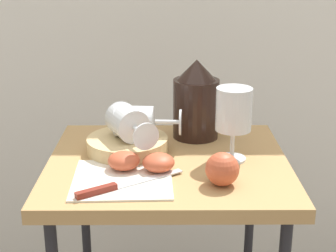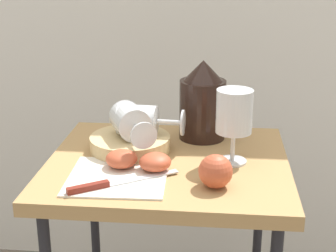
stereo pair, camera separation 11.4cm
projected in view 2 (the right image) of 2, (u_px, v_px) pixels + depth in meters
name	position (u px, v px, depth m)	size (l,w,h in m)	color
curtain_drape	(187.00, 9.00, 1.67)	(2.40, 0.03, 1.86)	silver
table	(168.00, 187.00, 1.19)	(0.54, 0.48, 0.67)	#AD8451
linen_napkin	(118.00, 177.00, 1.07)	(0.20, 0.20, 0.00)	silver
basket_tray	(130.00, 143.00, 1.21)	(0.19, 0.19, 0.04)	tan
pitcher	(203.00, 107.00, 1.27)	(0.17, 0.11, 0.20)	black
wine_glass_upright	(234.00, 116.00, 1.11)	(0.08, 0.08, 0.17)	silver
wine_glass_tipped_near	(130.00, 121.00, 1.19)	(0.13, 0.17, 0.08)	silver
wine_glass_tipped_far	(139.00, 120.00, 1.21)	(0.16, 0.08, 0.07)	silver
apple_half_left	(122.00, 159.00, 1.11)	(0.07, 0.07, 0.04)	#C15133
apple_half_right	(155.00, 162.00, 1.09)	(0.07, 0.07, 0.04)	#C15133
apple_whole	(216.00, 171.00, 1.02)	(0.07, 0.07, 0.07)	#C15133
knife	(108.00, 184.00, 1.03)	(0.21, 0.14, 0.01)	silver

